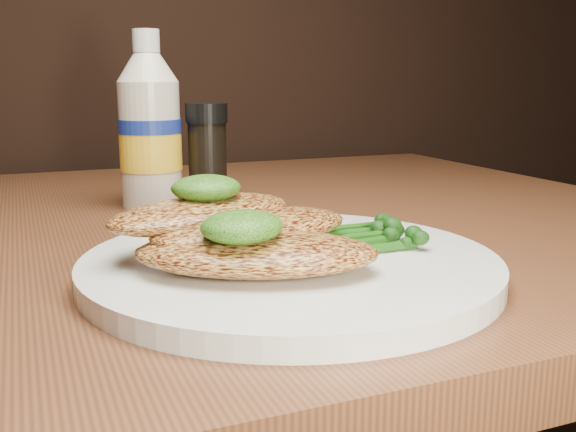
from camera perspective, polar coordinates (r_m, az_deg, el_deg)
name	(u,v)px	position (r m, az deg, el deg)	size (l,w,h in m)	color
plate	(290,266)	(0.47, 0.21, -4.36)	(0.30, 0.30, 0.02)	white
chicken_front	(256,253)	(0.43, -2.77, -3.23)	(0.16, 0.09, 0.03)	gold
chicken_mid	(252,228)	(0.46, -3.13, -1.07)	(0.15, 0.08, 0.02)	gold
chicken_back	(203,213)	(0.48, -7.44, 0.24)	(0.15, 0.08, 0.02)	gold
pesto_front	(242,227)	(0.41, -4.04, -0.95)	(0.05, 0.05, 0.02)	black
pesto_back	(206,188)	(0.48, -7.15, 2.44)	(0.05, 0.05, 0.02)	black
broccolini_bundle	(336,233)	(0.49, 4.20, -1.51)	(0.14, 0.11, 0.02)	#1E5512
mayo_bottle	(150,120)	(0.73, -11.98, 8.16)	(0.07, 0.07, 0.19)	beige
pepper_grinder	(208,154)	(0.74, -7.03, 5.36)	(0.05, 0.05, 0.11)	black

